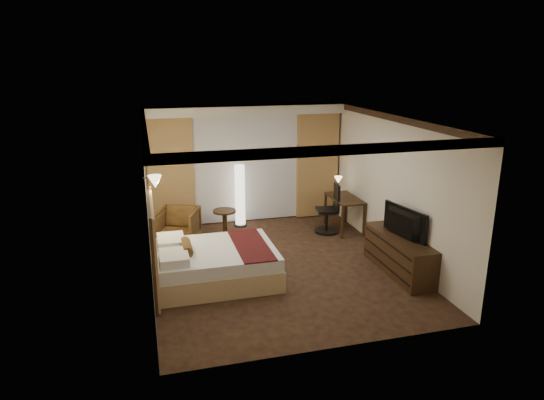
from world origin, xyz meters
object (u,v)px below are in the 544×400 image
object	(u,v)px
dresser	(399,255)
armchair	(178,224)
floor_lamp	(240,196)
television	(400,220)
bed	(216,264)
office_chair	(327,208)
side_table	(225,222)
desk	(344,214)

from	to	relation	value
dresser	armchair	bearing A→B (deg)	145.86
floor_lamp	dresser	xyz separation A→B (m)	(2.22, -3.22, -0.37)
armchair	floor_lamp	xyz separation A→B (m)	(1.45, 0.73, 0.31)
television	bed	bearing A→B (deg)	69.29
floor_lamp	office_chair	xyz separation A→B (m)	(1.74, -0.93, -0.16)
armchair	office_chair	size ratio (longest dim) A/B	0.74
bed	office_chair	world-z (taller)	office_chair
side_table	television	bearing A→B (deg)	-46.13
dresser	television	bearing A→B (deg)	180.00
floor_lamp	desk	world-z (taller)	floor_lamp
bed	desk	bearing A→B (deg)	30.09
armchair	desk	distance (m)	3.62
desk	office_chair	size ratio (longest dim) A/B	1.00
bed	dresser	size ratio (longest dim) A/B	1.15
armchair	side_table	bearing A→B (deg)	35.48
desk	dresser	world-z (taller)	desk
floor_lamp	dresser	bearing A→B (deg)	-55.48
side_table	office_chair	world-z (taller)	office_chair
bed	desk	distance (m)	3.62
armchair	office_chair	bearing A→B (deg)	18.39
side_table	dresser	bearing A→B (deg)	-45.80
side_table	dresser	size ratio (longest dim) A/B	0.31
bed	side_table	world-z (taller)	bed
office_chair	television	size ratio (longest dim) A/B	1.04
bed	dresser	bearing A→B (deg)	-9.44
bed	television	world-z (taller)	television
dresser	floor_lamp	bearing A→B (deg)	124.52
armchair	television	bearing A→B (deg)	-12.44
floor_lamp	office_chair	size ratio (longest dim) A/B	1.30
bed	television	distance (m)	3.27
armchair	desk	world-z (taller)	armchair
office_chair	armchair	bearing A→B (deg)	-174.79
office_chair	dresser	xyz separation A→B (m)	(0.48, -2.29, -0.21)
dresser	office_chair	bearing A→B (deg)	101.74
desk	dresser	distance (m)	2.34
bed	side_table	size ratio (longest dim) A/B	3.68
floor_lamp	office_chair	bearing A→B (deg)	-28.13
bed	desk	world-z (taller)	desk
side_table	desk	bearing A→B (deg)	-8.53
floor_lamp	office_chair	distance (m)	1.98
side_table	television	world-z (taller)	television
side_table	dresser	distance (m)	3.81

